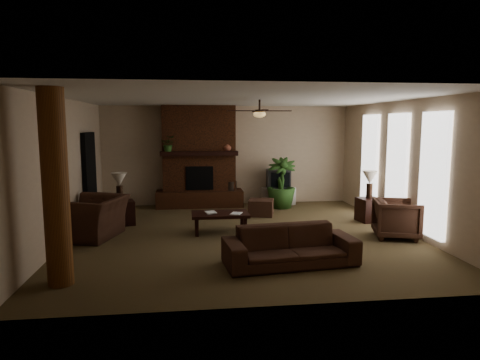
{
  "coord_description": "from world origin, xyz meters",
  "views": [
    {
      "loc": [
        -1.1,
        -8.49,
        2.3
      ],
      "look_at": [
        0.0,
        0.4,
        1.1
      ],
      "focal_mm": 31.45,
      "sensor_mm": 36.0,
      "label": 1
    }
  ],
  "objects": [
    {
      "name": "book_b",
      "position": [
        -0.22,
        0.08,
        0.58
      ],
      "size": [
        0.21,
        0.1,
        0.29
      ],
      "primitive_type": "imported",
      "rotation": [
        0.0,
        0.0,
        -0.39
      ],
      "color": "#999999",
      "rests_on": "coffee_table"
    },
    {
      "name": "ceiling_fan",
      "position": [
        0.4,
        0.3,
        2.53
      ],
      "size": [
        1.35,
        1.35,
        0.37
      ],
      "color": "black",
      "rests_on": "ceiling"
    },
    {
      "name": "mantel_vase",
      "position": [
        -0.03,
        3.02,
        1.67
      ],
      "size": [
        0.25,
        0.26,
        0.22
      ],
      "primitive_type": "imported",
      "rotation": [
        0.0,
        0.0,
        -0.13
      ],
      "color": "#97503C",
      "rests_on": "fireplace"
    },
    {
      "name": "lamp_right",
      "position": [
        3.15,
        0.89,
        1.0
      ],
      "size": [
        0.4,
        0.4,
        0.65
      ],
      "color": "black",
      "rests_on": "side_table_right"
    },
    {
      "name": "tv",
      "position": [
        1.44,
        3.12,
        0.76
      ],
      "size": [
        0.69,
        0.58,
        0.52
      ],
      "color": "#343437",
      "rests_on": "tv_stand"
    },
    {
      "name": "fireplace",
      "position": [
        -0.8,
        3.22,
        1.16
      ],
      "size": [
        2.4,
        0.7,
        2.8
      ],
      "color": "#542916",
      "rests_on": "ground"
    },
    {
      "name": "floor_vase",
      "position": [
        0.07,
        3.15,
        0.43
      ],
      "size": [
        0.34,
        0.34,
        0.77
      ],
      "color": "black",
      "rests_on": "ground"
    },
    {
      "name": "doorway",
      "position": [
        -3.44,
        1.8,
        1.05
      ],
      "size": [
        0.1,
        1.0,
        2.1
      ],
      "primitive_type": "cube",
      "color": "black",
      "rests_on": "ground"
    },
    {
      "name": "mantel_plant",
      "position": [
        -1.62,
        2.92,
        1.72
      ],
      "size": [
        0.39,
        0.43,
        0.33
      ],
      "primitive_type": "imported",
      "rotation": [
        0.0,
        0.0,
        -0.03
      ],
      "color": "#305622",
      "rests_on": "fireplace"
    },
    {
      "name": "coffee_table",
      "position": [
        -0.45,
        0.21,
        0.37
      ],
      "size": [
        1.2,
        0.7,
        0.43
      ],
      "color": "black",
      "rests_on": "ground"
    },
    {
      "name": "armchair_left",
      "position": [
        -3.04,
        0.15,
        0.56
      ],
      "size": [
        1.16,
        1.46,
        1.12
      ],
      "primitive_type": "imported",
      "rotation": [
        0.0,
        0.0,
        -1.86
      ],
      "color": "#3F261B",
      "rests_on": "ground"
    },
    {
      "name": "lamp_left",
      "position": [
        -2.67,
        1.23,
        1.0
      ],
      "size": [
        0.46,
        0.46,
        0.65
      ],
      "color": "black",
      "rests_on": "side_table_left"
    },
    {
      "name": "sofa",
      "position": [
        0.54,
        -1.96,
        0.42
      ],
      "size": [
        2.21,
        0.87,
        0.84
      ],
      "primitive_type": "imported",
      "rotation": [
        0.0,
        0.0,
        0.11
      ],
      "color": "#3F261B",
      "rests_on": "ground"
    },
    {
      "name": "floor_plant",
      "position": [
        1.42,
        2.69,
        0.39
      ],
      "size": [
        1.0,
        1.5,
        0.78
      ],
      "primitive_type": "imported",
      "rotation": [
        0.0,
        0.0,
        -0.17
      ],
      "color": "#305622",
      "rests_on": "ground"
    },
    {
      "name": "log_column",
      "position": [
        -2.95,
        -2.4,
        1.4
      ],
      "size": [
        0.36,
        0.36,
        2.8
      ],
      "primitive_type": "cylinder",
      "color": "brown",
      "rests_on": "ground"
    },
    {
      "name": "tv_stand",
      "position": [
        1.45,
        3.13,
        0.25
      ],
      "size": [
        0.97,
        0.75,
        0.5
      ],
      "primitive_type": "cube",
      "rotation": [
        0.0,
        0.0,
        0.34
      ],
      "color": "silver",
      "rests_on": "ground"
    },
    {
      "name": "side_table_right",
      "position": [
        3.15,
        0.85,
        0.28
      ],
      "size": [
        0.57,
        0.57,
        0.55
      ],
      "primitive_type": "cube",
      "rotation": [
        0.0,
        0.0,
        0.14
      ],
      "color": "black",
      "rests_on": "ground"
    },
    {
      "name": "windows",
      "position": [
        3.45,
        0.2,
        1.35
      ],
      "size": [
        0.08,
        3.65,
        2.35
      ],
      "color": "white",
      "rests_on": "ground"
    },
    {
      "name": "book_a",
      "position": [
        -0.75,
        0.19,
        0.57
      ],
      "size": [
        0.22,
        0.07,
        0.29
      ],
      "primitive_type": "imported",
      "rotation": [
        0.0,
        0.0,
        0.19
      ],
      "color": "#999999",
      "rests_on": "coffee_table"
    },
    {
      "name": "room_shell",
      "position": [
        0.0,
        0.0,
        1.4
      ],
      "size": [
        7.0,
        7.0,
        7.0
      ],
      "color": "brown",
      "rests_on": "ground"
    },
    {
      "name": "armchair_right",
      "position": [
        3.07,
        -0.62,
        0.43
      ],
      "size": [
        0.99,
        1.02,
        0.86
      ],
      "primitive_type": "imported",
      "rotation": [
        0.0,
        0.0,
        1.29
      ],
      "color": "#3F261B",
      "rests_on": "ground"
    },
    {
      "name": "ottoman",
      "position": [
        0.71,
        1.81,
        0.2
      ],
      "size": [
        0.74,
        0.74,
        0.4
      ],
      "primitive_type": "cube",
      "rotation": [
        0.0,
        0.0,
        -0.27
      ],
      "color": "#3F261B",
      "rests_on": "ground"
    },
    {
      "name": "side_table_left",
      "position": [
        -2.61,
        1.23,
        0.28
      ],
      "size": [
        0.61,
        0.61,
        0.55
      ],
      "primitive_type": "cube",
      "rotation": [
        0.0,
        0.0,
        0.26
      ],
      "color": "black",
      "rests_on": "ground"
    }
  ]
}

